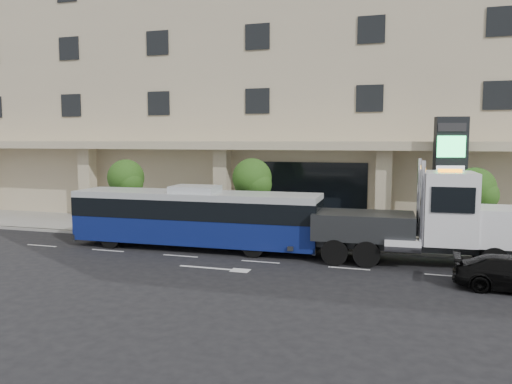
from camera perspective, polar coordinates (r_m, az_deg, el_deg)
ground at (r=24.35m, az=1.52°, el=-7.17°), size 120.00×120.00×0.00m
sidewalk at (r=29.08m, az=4.15°, el=-4.87°), size 120.00×6.00×0.15m
curb at (r=26.22m, az=2.69°, el=-6.06°), size 120.00×0.30×0.15m
convention_center at (r=39.04m, az=7.74°, el=12.45°), size 60.00×17.60×20.00m
tree_left at (r=31.15m, az=-14.61°, el=1.32°), size 2.27×2.20×4.22m
tree_mid at (r=27.80m, az=-0.42°, el=1.28°), size 2.28×2.20×4.38m
tree_right at (r=26.76m, az=23.80°, el=0.10°), size 2.10×2.00×4.04m
city_bus at (r=25.61m, az=-6.94°, el=-2.82°), size 12.79×3.00×3.23m
tow_truck at (r=23.32m, az=18.85°, el=-3.25°), size 10.32×2.91×4.69m
signage_pylon at (r=28.00m, az=21.24°, el=1.37°), size 1.73×0.98×6.58m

